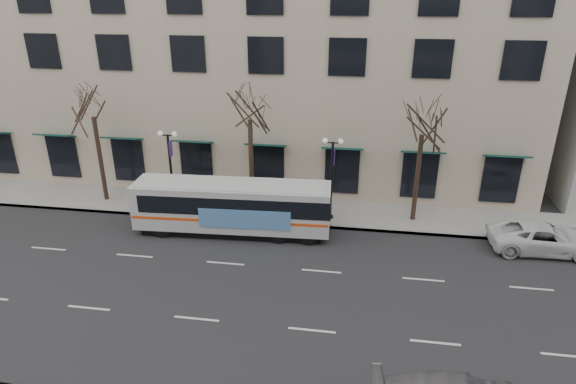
% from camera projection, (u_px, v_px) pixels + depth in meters
% --- Properties ---
extents(ground, '(160.00, 160.00, 0.00)m').
position_uv_depth(ground, '(212.00, 289.00, 22.84)').
color(ground, black).
rests_on(ground, ground).
extents(sidewalk_far, '(80.00, 4.00, 0.15)m').
position_uv_depth(sidewalk_far, '(331.00, 213.00, 30.30)').
color(sidewalk_far, gray).
rests_on(sidewalk_far, ground).
extents(building_hotel, '(40.00, 20.00, 24.00)m').
position_uv_depth(building_hotel, '(257.00, 4.00, 37.53)').
color(building_hotel, '#BFAB92').
rests_on(building_hotel, ground).
extents(tree_far_left, '(3.60, 3.60, 8.34)m').
position_uv_depth(tree_far_left, '(91.00, 102.00, 29.62)').
color(tree_far_left, black).
rests_on(tree_far_left, ground).
extents(tree_far_mid, '(3.60, 3.60, 8.55)m').
position_uv_depth(tree_far_mid, '(249.00, 104.00, 28.14)').
color(tree_far_mid, black).
rests_on(tree_far_mid, ground).
extents(tree_far_right, '(3.60, 3.60, 8.06)m').
position_uv_depth(tree_far_right, '(424.00, 118.00, 26.94)').
color(tree_far_right, black).
rests_on(tree_far_right, ground).
extents(lamp_post_left, '(1.22, 0.45, 5.21)m').
position_uv_depth(lamp_post_left, '(171.00, 167.00, 29.84)').
color(lamp_post_left, black).
rests_on(lamp_post_left, ground).
extents(lamp_post_right, '(1.22, 0.45, 5.21)m').
position_uv_depth(lamp_post_right, '(332.00, 175.00, 28.45)').
color(lamp_post_right, black).
rests_on(lamp_post_right, ground).
extents(city_bus, '(11.35, 2.99, 3.05)m').
position_uv_depth(city_bus, '(234.00, 206.00, 27.52)').
color(city_bus, silver).
rests_on(city_bus, ground).
extents(white_pickup, '(5.66, 2.72, 1.56)m').
position_uv_depth(white_pickup, '(543.00, 238.00, 25.86)').
color(white_pickup, white).
rests_on(white_pickup, ground).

